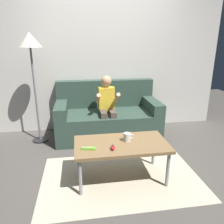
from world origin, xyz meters
TOP-DOWN VIEW (x-y plane):
  - ground_plane at (0.00, 0.00)m, footprint 8.31×8.31m
  - wall_back at (0.00, 1.45)m, footprint 4.15×0.05m
  - couch at (0.03, 1.06)m, footprint 1.65×0.80m
  - person_seated_on_couch at (0.01, 0.88)m, footprint 0.35×0.43m
  - coffee_table at (0.02, -0.20)m, footprint 1.03×0.55m
  - area_rug at (0.02, -0.20)m, footprint 1.80×1.14m
  - game_remote_lime_near_edge at (-0.35, -0.30)m, footprint 0.14×0.06m
  - nunchuk_red at (-0.10, -0.33)m, footprint 0.06×0.10m
  - coffee_mug at (0.09, -0.16)m, footprint 0.12×0.08m
  - floor_lamp at (-1.06, 0.98)m, footprint 0.32×0.32m

SIDE VIEW (x-z plane):
  - ground_plane at x=0.00m, z-range 0.00..0.00m
  - area_rug at x=0.02m, z-range 0.00..0.01m
  - couch at x=0.03m, z-range -0.14..0.75m
  - coffee_table at x=0.02m, z-range 0.18..0.63m
  - game_remote_lime_near_edge at x=-0.35m, z-range 0.44..0.47m
  - nunchuk_red at x=-0.10m, z-range 0.44..0.49m
  - coffee_mug at x=0.09m, z-range 0.45..0.54m
  - person_seated_on_couch at x=0.01m, z-range 0.07..1.08m
  - wall_back at x=0.00m, z-range 0.00..2.50m
  - floor_lamp at x=-1.06m, z-range 0.60..2.23m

